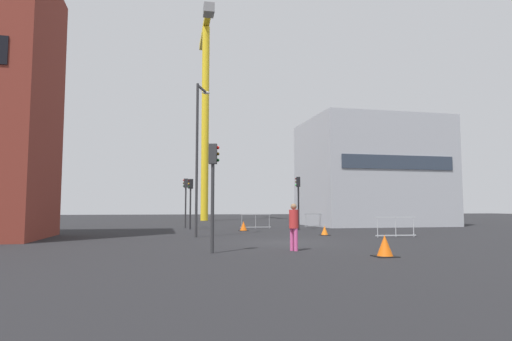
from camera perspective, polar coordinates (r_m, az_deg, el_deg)
The scene contains 15 objects.
ground at distance 19.94m, azimuth 3.88°, elevation -9.37°, with size 160.00×160.00×0.00m, color black.
office_block at distance 40.13m, azimuth 14.85°, elevation -0.32°, with size 11.48×9.20×9.26m.
construction_crane at distance 54.38m, azimuth -6.64°, elevation 10.14°, with size 1.33×13.05×24.74m.
streetlamp_tall at distance 23.79m, azimuth -7.59°, elevation 3.00°, with size 0.88×1.55×8.29m.
traffic_light_near at distance 30.77m, azimuth 5.56°, elevation -3.08°, with size 0.39×0.31×3.72m.
traffic_light_island at distance 15.23m, azimuth -5.66°, elevation -1.13°, with size 0.39×0.30×3.79m.
traffic_light_far at distance 31.88m, azimuth -8.59°, elevation -3.21°, with size 0.38×0.35×3.63m.
traffic_light_crosswalk at distance 33.88m, azimuth -9.20°, elevation -3.13°, with size 0.39×0.28×3.78m.
pedestrian_walking at distance 16.03m, azimuth 4.97°, elevation -6.90°, with size 0.34×0.34×1.71m.
safety_barrier_left_run at distance 35.31m, azimuth 8.29°, elevation -6.44°, with size 2.51×0.08×1.08m.
safety_barrier_mid_span at distance 32.88m, azimuth -0.05°, elevation -6.61°, with size 2.35×0.07×1.08m.
safety_barrier_front at distance 24.33m, azimuth 17.82°, elevation -7.00°, with size 2.29×0.14×1.08m.
traffic_cone_orange at distance 29.46m, azimuth -1.65°, elevation -7.33°, with size 0.64×0.64×0.65m.
traffic_cone_on_verge at distance 14.72m, azimuth 16.51°, elevation -9.52°, with size 0.69×0.69×0.69m.
traffic_cone_by_barrier at distance 25.13m, azimuth 8.97°, elevation -7.82°, with size 0.53×0.53×0.54m.
Camera 1 is at (-5.60, -19.07, 1.57)m, focal length 30.55 mm.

